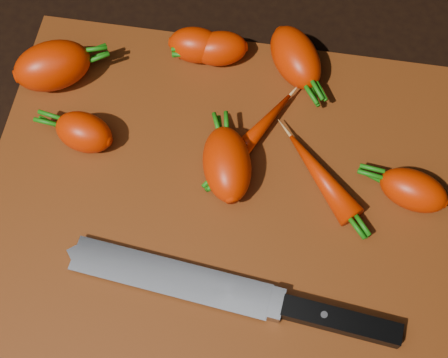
# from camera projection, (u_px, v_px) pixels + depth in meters

# --- Properties ---
(ground) EXTENTS (2.00, 2.00, 0.01)m
(ground) POSITION_uv_depth(u_px,v_px,m) (223.00, 201.00, 0.67)
(ground) COLOR black
(cutting_board) EXTENTS (0.50, 0.40, 0.01)m
(cutting_board) POSITION_uv_depth(u_px,v_px,m) (223.00, 197.00, 0.66)
(cutting_board) COLOR #58270C
(cutting_board) RESTS_ON ground
(carrot_0) EXTENTS (0.10, 0.09, 0.05)m
(carrot_0) POSITION_uv_depth(u_px,v_px,m) (53.00, 66.00, 0.69)
(carrot_0) COLOR red
(carrot_0) RESTS_ON cutting_board
(carrot_1) EXTENTS (0.07, 0.05, 0.04)m
(carrot_1) POSITION_uv_depth(u_px,v_px,m) (84.00, 132.00, 0.66)
(carrot_1) COLOR red
(carrot_1) RESTS_ON cutting_board
(carrot_2) EXTENTS (0.09, 0.10, 0.05)m
(carrot_2) POSITION_uv_depth(u_px,v_px,m) (295.00, 57.00, 0.70)
(carrot_2) COLOR red
(carrot_2) RESTS_ON cutting_board
(carrot_3) EXTENTS (0.07, 0.09, 0.05)m
(carrot_3) POSITION_uv_depth(u_px,v_px,m) (227.00, 164.00, 0.64)
(carrot_3) COLOR red
(carrot_3) RESTS_ON cutting_board
(carrot_4) EXTENTS (0.07, 0.05, 0.04)m
(carrot_4) POSITION_uv_depth(u_px,v_px,m) (220.00, 49.00, 0.71)
(carrot_4) COLOR red
(carrot_4) RESTS_ON cutting_board
(carrot_5) EXTENTS (0.06, 0.04, 0.04)m
(carrot_5) POSITION_uv_depth(u_px,v_px,m) (196.00, 45.00, 0.71)
(carrot_5) COLOR red
(carrot_5) RESTS_ON cutting_board
(carrot_6) EXTENTS (0.08, 0.06, 0.04)m
(carrot_6) POSITION_uv_depth(u_px,v_px,m) (413.00, 190.00, 0.63)
(carrot_6) COLOR red
(carrot_6) RESTS_ON cutting_board
(carrot_7) EXTENTS (0.08, 0.12, 0.03)m
(carrot_7) POSITION_uv_depth(u_px,v_px,m) (255.00, 134.00, 0.67)
(carrot_7) COLOR red
(carrot_7) RESTS_ON cutting_board
(carrot_8) EXTENTS (0.09, 0.10, 0.03)m
(carrot_8) POSITION_uv_depth(u_px,v_px,m) (321.00, 176.00, 0.65)
(carrot_8) COLOR red
(carrot_8) RESTS_ON cutting_board
(knife) EXTENTS (0.33, 0.06, 0.02)m
(knife) POSITION_uv_depth(u_px,v_px,m) (190.00, 282.00, 0.60)
(knife) COLOR gray
(knife) RESTS_ON cutting_board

